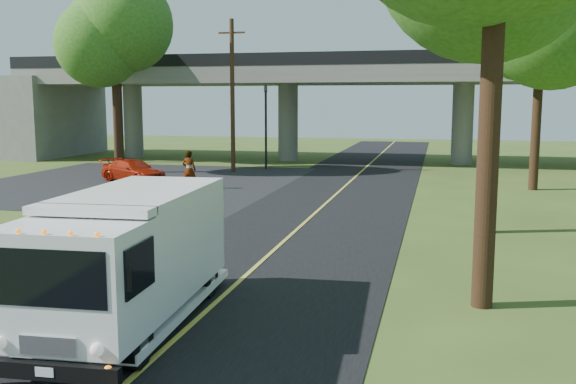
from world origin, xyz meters
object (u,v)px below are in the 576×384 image
(traffic_signal, at_px, (266,118))
(tree_right_far, at_px, (548,13))
(utility_pole, at_px, (232,95))
(step_van, at_px, (129,255))
(red_sedan, at_px, (134,171))
(pedestrian, at_px, (189,170))
(silver_sedan, at_px, (1,271))
(tree_left_far, at_px, (119,53))
(tree_left_lot, at_px, (116,37))

(traffic_signal, bearing_deg, tree_right_far, -22.07)
(traffic_signal, xyz_separation_m, utility_pole, (-1.50, -2.00, 1.40))
(traffic_signal, distance_m, tree_right_far, 17.18)
(traffic_signal, distance_m, step_van, 28.21)
(red_sedan, height_order, pedestrian, pedestrian)
(utility_pole, height_order, step_van, utility_pole)
(red_sedan, height_order, silver_sedan, silver_sedan)
(tree_right_far, distance_m, tree_left_far, 27.22)
(tree_left_far, bearing_deg, step_van, -62.12)
(tree_right_far, xyz_separation_m, tree_left_far, (-26.00, 8.00, -0.85))
(step_van, bearing_deg, pedestrian, 105.33)
(tree_left_lot, distance_m, step_van, 27.53)
(traffic_signal, xyz_separation_m, tree_left_lot, (-7.79, -4.16, 4.70))
(step_van, distance_m, pedestrian, 19.16)
(tree_left_far, relative_size, pedestrian, 5.26)
(utility_pole, distance_m, step_van, 26.70)
(tree_right_far, xyz_separation_m, silver_sedan, (-13.83, -20.74, -7.67))
(step_van, xyz_separation_m, red_sedan, (-10.04, 20.08, -0.80))
(tree_right_far, height_order, tree_left_far, tree_right_far)
(tree_right_far, distance_m, red_sedan, 21.85)
(tree_left_lot, xyz_separation_m, pedestrian, (6.53, -5.42, -6.96))
(tree_left_far, bearing_deg, tree_right_far, -17.10)
(traffic_signal, relative_size, utility_pole, 0.58)
(tree_left_far, bearing_deg, silver_sedan, -67.05)
(tree_right_far, relative_size, pedestrian, 5.85)
(red_sedan, bearing_deg, silver_sedan, -137.06)
(utility_pole, relative_size, step_van, 1.45)
(traffic_signal, bearing_deg, pedestrian, -97.51)
(utility_pole, xyz_separation_m, tree_left_lot, (-6.29, -2.16, 3.31))
(tree_left_far, xyz_separation_m, step_van, (15.64, -29.57, -6.06))
(traffic_signal, xyz_separation_m, tree_left_far, (-10.79, 1.84, 4.25))
(traffic_signal, distance_m, silver_sedan, 27.06)
(tree_left_lot, bearing_deg, tree_left_far, 116.57)
(tree_left_lot, bearing_deg, step_van, -61.79)
(step_van, height_order, red_sedan, step_van)
(pedestrian, bearing_deg, step_van, 108.01)
(tree_left_lot, height_order, step_van, tree_left_lot)
(tree_left_lot, bearing_deg, utility_pole, 18.97)
(pedestrian, bearing_deg, red_sedan, -26.76)
(step_van, height_order, pedestrian, step_van)
(pedestrian, bearing_deg, utility_pole, -88.81)
(traffic_signal, distance_m, red_sedan, 9.61)
(utility_pole, height_order, silver_sedan, utility_pole)
(tree_left_lot, distance_m, silver_sedan, 25.57)
(step_van, bearing_deg, utility_pole, 100.58)
(utility_pole, distance_m, red_sedan, 7.85)
(utility_pole, height_order, red_sedan, utility_pole)
(silver_sedan, bearing_deg, tree_left_lot, 99.52)
(tree_left_lot, bearing_deg, silver_sedan, -68.04)
(tree_right_far, bearing_deg, utility_pole, 166.00)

